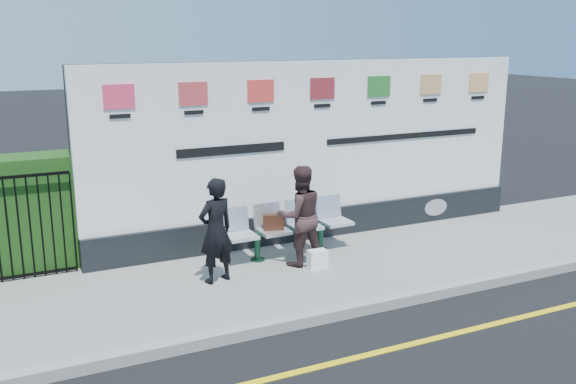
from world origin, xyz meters
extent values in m
plane|color=black|center=(0.00, 0.00, 0.00)|extent=(80.00, 80.00, 0.00)
cube|color=gray|center=(0.00, 2.50, 0.06)|extent=(14.00, 3.00, 0.12)
cube|color=gray|center=(0.00, 1.00, 0.07)|extent=(14.00, 0.18, 0.14)
cube|color=yellow|center=(0.00, 0.00, 0.00)|extent=(14.00, 0.10, 0.01)
cube|color=black|center=(0.50, 3.85, 0.37)|extent=(8.00, 0.30, 0.50)
cube|color=white|center=(0.50, 3.85, 1.87)|extent=(8.00, 0.14, 2.50)
imported|color=black|center=(-1.81, 2.58, 0.87)|extent=(0.63, 0.50, 1.50)
imported|color=#3A2526|center=(-0.43, 2.71, 0.89)|extent=(0.76, 0.60, 1.53)
cube|color=#33180E|center=(-0.67, 3.15, 0.70)|extent=(0.34, 0.22, 0.25)
cube|color=white|center=(-0.28, 2.42, 0.26)|extent=(0.29, 0.17, 0.29)
camera|label=1|loc=(-4.56, -5.58, 3.52)|focal=40.00mm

